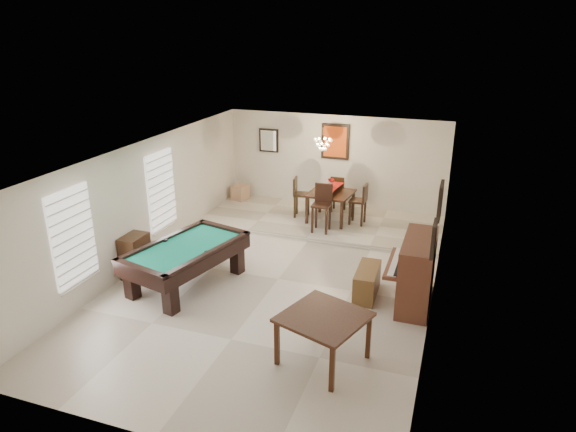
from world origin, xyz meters
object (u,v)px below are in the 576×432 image
Objects in this scene: pool_table at (187,266)px; dining_chair_south at (321,209)px; piano_bench at (367,282)px; dining_table at (330,204)px; dining_chair_north at (338,193)px; apothecary_chest at (135,256)px; square_table at (323,338)px; upright_piano at (409,270)px; flower_vase at (331,183)px; corner_bench at (240,192)px; dining_chair_east at (358,204)px; dining_chair_west at (302,197)px; chandelier at (323,140)px.

dining_chair_south reaches higher than pool_table.
piano_bench is 0.94× the size of dining_table.
apothecary_chest is at bearing 58.15° from dining_chair_north.
square_table is 4.97m from dining_chair_south.
upright_piano is 4.09m from flower_vase.
upright_piano is at bearing 0.54° from piano_bench.
corner_bench is at bearing 137.17° from piano_bench.
dining_chair_north is at bearing 57.96° from apothecary_chest.
dining_chair_south reaches higher than apothecary_chest.
dining_chair_east reaches higher than dining_chair_north.
dining_chair_west reaches higher than corner_bench.
pool_table is at bearing -168.09° from piano_bench.
dining_chair_north is (1.86, 4.80, 0.21)m from pool_table.
dining_chair_west is at bearing 177.12° from dining_table.
dining_chair_south is at bearing 88.63° from dining_chair_north.
chandelier is (-0.24, -0.82, 1.59)m from dining_chair_north.
apothecary_chest is at bearing -171.95° from upright_piano.
dining_chair_west reaches higher than pool_table.
upright_piano is at bearing -51.92° from chandelier.
dining_chair_south reaches higher than dining_table.
dining_chair_west is 1.48m from dining_chair_east.
square_table is at bearing 102.02° from dining_chair_north.
dining_chair_south is (-0.02, -0.79, -0.43)m from flower_vase.
chandelier is (-0.20, 0.73, 1.50)m from dining_chair_south.
flower_vase is 0.90m from dining_chair_south.
flower_vase is (1.84, 4.05, 0.72)m from pool_table.
square_table is 7.62m from corner_bench.
chandelier is at bearing -163.85° from flower_vase.
dining_table reaches higher than square_table.
square_table is 1.29× the size of apothecary_chest.
square_table is 4.35× the size of flower_vase.
apothecary_chest is at bearing 161.14° from square_table.
dining_table is 0.75m from dining_chair_north.
dining_chair_north is 1.80m from chandelier.
piano_bench is (0.24, 2.23, -0.12)m from square_table.
upright_piano is at bearing 29.32° from dining_chair_east.
pool_table is 2.43× the size of piano_bench.
dining_chair_west is at bearing 131.23° from dining_chair_south.
square_table reaches higher than corner_bench.
dining_table is 1.02× the size of dining_chair_west.
apothecary_chest is 5.70m from dining_chair_north.
square_table is at bearing -76.42° from dining_table.
apothecary_chest is (-5.33, -0.75, -0.19)m from upright_piano.
pool_table is 4.45m from dining_table.
piano_bench is 0.95× the size of dining_chair_east.
corner_bench is (-2.86, 0.79, -0.80)m from flower_vase.
apothecary_chest is 4.44m from dining_chair_south.
flower_vase is at bearing 53.64° from apothecary_chest.
dining_chair_east is (1.48, -0.04, 0.00)m from dining_chair_west.
pool_table is at bearing 154.66° from square_table.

